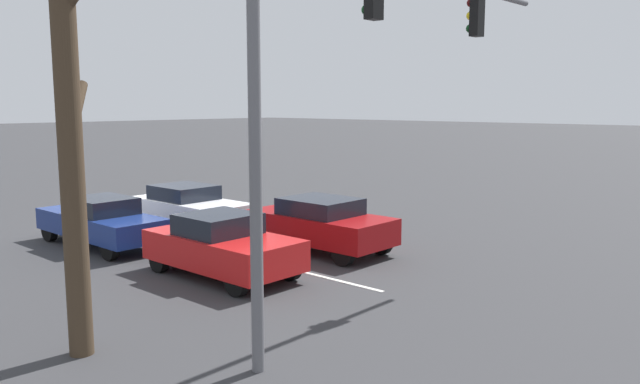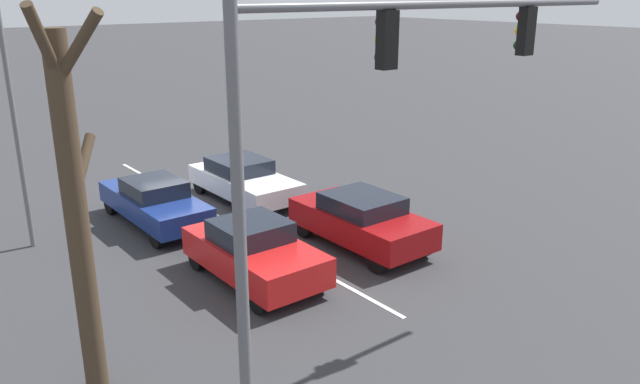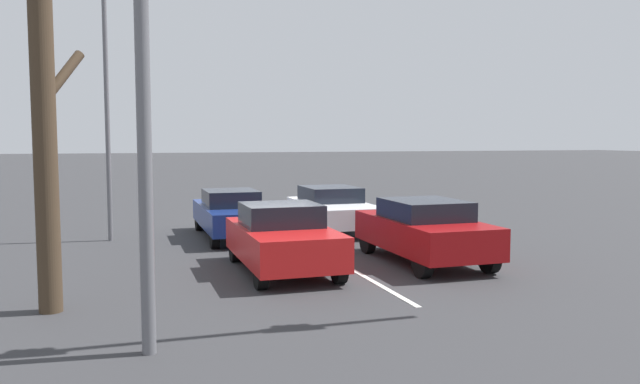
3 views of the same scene
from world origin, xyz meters
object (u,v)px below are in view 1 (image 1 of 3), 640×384
(car_white_leftlane_second, at_px, (189,206))
(bare_tree_near, at_px, (72,150))
(car_maroon_leftlane_front, at_px, (320,223))
(traffic_signal_gantry, at_px, (364,49))
(car_red_midlane_front, at_px, (222,245))
(car_navy_midlane_second, at_px, (101,221))

(car_white_leftlane_second, xyz_separation_m, bare_tree_near, (7.81, 7.62, 2.73))
(car_maroon_leftlane_front, xyz_separation_m, traffic_signal_gantry, (4.04, 4.71, 4.39))
(car_red_midlane_front, relative_size, car_navy_midlane_second, 0.86)
(traffic_signal_gantry, bearing_deg, car_white_leftlane_second, -109.17)
(traffic_signal_gantry, bearing_deg, bare_tree_near, -32.67)
(traffic_signal_gantry, relative_size, bare_tree_near, 1.38)
(car_navy_midlane_second, bearing_deg, traffic_signal_gantry, 89.07)
(car_red_midlane_front, bearing_deg, car_white_leftlane_second, -119.14)
(car_white_leftlane_second, bearing_deg, bare_tree_near, 44.29)
(car_red_midlane_front, relative_size, car_white_leftlane_second, 0.89)
(traffic_signal_gantry, xyz_separation_m, bare_tree_near, (4.22, -2.71, -1.72))
(car_red_midlane_front, xyz_separation_m, bare_tree_near, (4.69, 2.03, 2.71))
(car_maroon_leftlane_front, bearing_deg, traffic_signal_gantry, 49.38)
(car_maroon_leftlane_front, relative_size, bare_tree_near, 0.64)
(bare_tree_near, bearing_deg, car_white_leftlane_second, -135.71)
(car_white_leftlane_second, height_order, traffic_signal_gantry, traffic_signal_gantry)
(car_maroon_leftlane_front, relative_size, car_red_midlane_front, 1.06)
(car_red_midlane_front, distance_m, car_navy_midlane_second, 5.27)
(car_white_leftlane_second, xyz_separation_m, car_navy_midlane_second, (3.43, 0.33, 0.00))
(car_red_midlane_front, height_order, bare_tree_near, bare_tree_near)
(car_white_leftlane_second, distance_m, bare_tree_near, 11.24)
(car_maroon_leftlane_front, bearing_deg, car_navy_midlane_second, -53.68)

